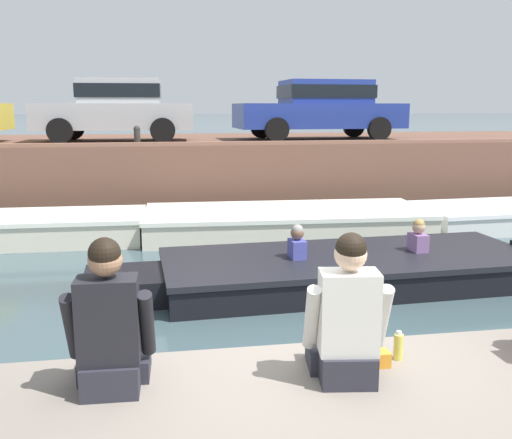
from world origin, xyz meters
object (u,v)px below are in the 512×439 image
at_px(boat_moored_west_cream, 3,229).
at_px(person_seated_right, 347,323).
at_px(mooring_bollard_mid, 137,135).
at_px(motorboat_passing, 334,270).
at_px(bottle_drink, 398,346).
at_px(boat_moored_central_cream, 272,222).
at_px(person_seated_left, 110,331).
at_px(car_left_inner_silver, 117,107).
at_px(car_centre_blue, 321,107).

height_order(boat_moored_west_cream, person_seated_right, person_seated_right).
height_order(boat_moored_west_cream, mooring_bollard_mid, mooring_bollard_mid).
distance_m(motorboat_passing, bottle_drink, 4.36).
xyz_separation_m(boat_moored_central_cream, person_seated_right, (-1.05, -7.83, 0.96)).
distance_m(mooring_bollard_mid, person_seated_left, 9.78).
bearing_deg(car_left_inner_silver, bottle_drink, -77.14).
relative_size(motorboat_passing, person_seated_right, 6.84).
xyz_separation_m(boat_moored_west_cream, person_seated_left, (2.66, -7.84, 0.95)).
bearing_deg(person_seated_left, mooring_bollard_mid, 91.05).
height_order(boat_moored_west_cream, car_left_inner_silver, car_left_inner_silver).
relative_size(mooring_bollard_mid, bottle_drink, 2.18).
height_order(boat_moored_west_cream, bottle_drink, bottle_drink).
xyz_separation_m(car_centre_blue, bottle_drink, (-2.67, -11.48, -1.60)).
bearing_deg(bottle_drink, car_left_inner_silver, 102.86).
bearing_deg(motorboat_passing, person_seated_right, -106.35).
xyz_separation_m(boat_moored_central_cream, motorboat_passing, (0.24, -3.40, -0.03)).
xyz_separation_m(motorboat_passing, person_seated_right, (-1.30, -4.43, 0.99)).
bearing_deg(person_seated_right, car_centre_blue, 75.08).
bearing_deg(car_centre_blue, car_left_inner_silver, -179.95).
relative_size(mooring_bollard_mid, person_seated_right, 0.46).
bearing_deg(bottle_drink, mooring_bollard_mid, 102.15).
relative_size(person_seated_left, person_seated_right, 1.00).
bearing_deg(motorboat_passing, boat_moored_west_cream, 146.93).
relative_size(car_centre_blue, mooring_bollard_mid, 10.00).
bearing_deg(person_seated_right, person_seated_left, 175.69).
height_order(boat_moored_central_cream, bottle_drink, bottle_drink).
height_order(motorboat_passing, person_seated_left, person_seated_left).
distance_m(boat_moored_central_cream, bottle_drink, 7.67).
distance_m(boat_moored_west_cream, car_centre_blue, 8.45).
relative_size(motorboat_passing, mooring_bollard_mid, 14.83).
xyz_separation_m(motorboat_passing, car_centre_blue, (1.82, 7.26, 2.31)).
bearing_deg(mooring_bollard_mid, motorboat_passing, -61.65).
bearing_deg(car_centre_blue, person_seated_left, -111.53).
xyz_separation_m(car_left_inner_silver, person_seated_left, (0.72, -11.57, -1.32)).
xyz_separation_m(person_seated_left, bottle_drink, (1.90, 0.10, -0.28)).
relative_size(motorboat_passing, car_left_inner_silver, 1.69).
bearing_deg(person_seated_right, boat_moored_west_cream, 117.36).
distance_m(boat_moored_central_cream, person_seated_right, 7.96).
xyz_separation_m(person_seated_left, person_seated_right, (1.45, -0.11, 0.00)).
distance_m(boat_moored_west_cream, car_left_inner_silver, 4.78).
bearing_deg(person_seated_right, motorboat_passing, 73.65).
bearing_deg(person_seated_right, boat_moored_central_cream, 82.33).
xyz_separation_m(motorboat_passing, bottle_drink, (-0.85, -4.22, 0.71)).
bearing_deg(motorboat_passing, car_centre_blue, 75.96).
height_order(car_left_inner_silver, bottle_drink, car_left_inner_silver).
height_order(person_seated_left, person_seated_right, same).
bearing_deg(boat_moored_west_cream, motorboat_passing, -33.07).
distance_m(boat_moored_west_cream, person_seated_right, 9.00).
height_order(motorboat_passing, bottle_drink, bottle_drink).
height_order(motorboat_passing, mooring_bollard_mid, mooring_bollard_mid).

